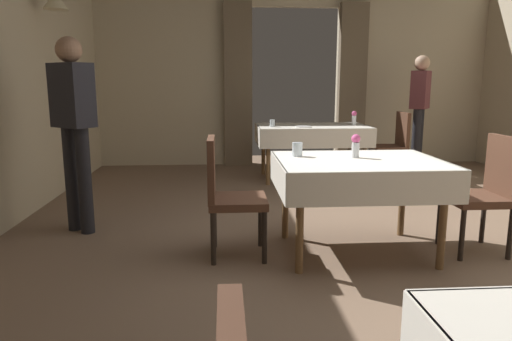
{
  "coord_description": "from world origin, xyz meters",
  "views": [
    {
      "loc": [
        -1.15,
        -3.45,
        1.34
      ],
      "look_at": [
        -0.88,
        0.54,
        0.58
      ],
      "focal_mm": 32.66,
      "sensor_mm": 36.0,
      "label": 1
    }
  ],
  "objects_px": {
    "dining_table_mid": "(358,171)",
    "plate_far_c": "(303,127)",
    "chair_far_right": "(394,142)",
    "person_diner_standing_aside": "(420,104)",
    "chair_mid_right": "(487,189)",
    "dining_table_far": "(312,132)",
    "flower_vase_mid": "(356,145)",
    "glass_far_b": "(272,123)",
    "chair_mid_left": "(227,191)",
    "glass_mid_b": "(297,149)",
    "flower_vase_far": "(354,118)",
    "person_waiter_by_doorway": "(74,119)"
  },
  "relations": [
    {
      "from": "dining_table_mid",
      "to": "plate_far_c",
      "type": "relative_size",
      "value": 5.8
    },
    {
      "from": "chair_far_right",
      "to": "person_diner_standing_aside",
      "type": "distance_m",
      "value": 0.88
    },
    {
      "from": "chair_mid_right",
      "to": "plate_far_c",
      "type": "bearing_deg",
      "value": 110.51
    },
    {
      "from": "plate_far_c",
      "to": "dining_table_far",
      "type": "bearing_deg",
      "value": 55.48
    },
    {
      "from": "flower_vase_mid",
      "to": "plate_far_c",
      "type": "distance_m",
      "value": 2.54
    },
    {
      "from": "chair_far_right",
      "to": "glass_far_b",
      "type": "xyz_separation_m",
      "value": [
        -1.71,
        -0.1,
        0.28
      ]
    },
    {
      "from": "chair_mid_left",
      "to": "plate_far_c",
      "type": "height_order",
      "value": "chair_mid_left"
    },
    {
      "from": "dining_table_far",
      "to": "chair_far_right",
      "type": "bearing_deg",
      "value": -3.35
    },
    {
      "from": "glass_mid_b",
      "to": "plate_far_c",
      "type": "distance_m",
      "value": 2.49
    },
    {
      "from": "flower_vase_far",
      "to": "chair_far_right",
      "type": "bearing_deg",
      "value": -3.86
    },
    {
      "from": "person_diner_standing_aside",
      "to": "flower_vase_far",
      "type": "bearing_deg",
      "value": -158.31
    },
    {
      "from": "chair_mid_right",
      "to": "plate_far_c",
      "type": "height_order",
      "value": "chair_mid_right"
    },
    {
      "from": "flower_vase_mid",
      "to": "glass_mid_b",
      "type": "height_order",
      "value": "flower_vase_mid"
    },
    {
      "from": "glass_mid_b",
      "to": "person_diner_standing_aside",
      "type": "xyz_separation_m",
      "value": [
        2.31,
        3.09,
        0.22
      ]
    },
    {
      "from": "chair_far_right",
      "to": "flower_vase_far",
      "type": "distance_m",
      "value": 0.66
    },
    {
      "from": "chair_far_right",
      "to": "glass_mid_b",
      "type": "height_order",
      "value": "chair_far_right"
    },
    {
      "from": "flower_vase_mid",
      "to": "person_diner_standing_aside",
      "type": "bearing_deg",
      "value": 59.71
    },
    {
      "from": "chair_mid_left",
      "to": "plate_far_c",
      "type": "distance_m",
      "value": 2.84
    },
    {
      "from": "chair_far_right",
      "to": "plate_far_c",
      "type": "bearing_deg",
      "value": -172.63
    },
    {
      "from": "dining_table_mid",
      "to": "flower_vase_far",
      "type": "distance_m",
      "value": 2.95
    },
    {
      "from": "person_waiter_by_doorway",
      "to": "flower_vase_far",
      "type": "bearing_deg",
      "value": 34.69
    },
    {
      "from": "flower_vase_mid",
      "to": "glass_far_b",
      "type": "bearing_deg",
      "value": 98.45
    },
    {
      "from": "dining_table_far",
      "to": "chair_mid_right",
      "type": "distance_m",
      "value": 3.04
    },
    {
      "from": "chair_far_right",
      "to": "person_waiter_by_doorway",
      "type": "height_order",
      "value": "person_waiter_by_doorway"
    },
    {
      "from": "dining_table_far",
      "to": "glass_mid_b",
      "type": "height_order",
      "value": "glass_mid_b"
    },
    {
      "from": "plate_far_c",
      "to": "chair_mid_right",
      "type": "bearing_deg",
      "value": -69.49
    },
    {
      "from": "glass_mid_b",
      "to": "chair_mid_right",
      "type": "bearing_deg",
      "value": -9.37
    },
    {
      "from": "glass_mid_b",
      "to": "flower_vase_far",
      "type": "bearing_deg",
      "value": 65.5
    },
    {
      "from": "flower_vase_far",
      "to": "person_diner_standing_aside",
      "type": "relative_size",
      "value": 0.11
    },
    {
      "from": "dining_table_mid",
      "to": "glass_mid_b",
      "type": "relative_size",
      "value": 11.41
    },
    {
      "from": "dining_table_mid",
      "to": "person_diner_standing_aside",
      "type": "relative_size",
      "value": 0.74
    },
    {
      "from": "plate_far_c",
      "to": "person_waiter_by_doorway",
      "type": "bearing_deg",
      "value": -140.58
    },
    {
      "from": "flower_vase_far",
      "to": "person_waiter_by_doorway",
      "type": "xyz_separation_m",
      "value": [
        -3.1,
        -2.15,
        0.17
      ]
    },
    {
      "from": "person_waiter_by_doorway",
      "to": "person_diner_standing_aside",
      "type": "xyz_separation_m",
      "value": [
        4.21,
        2.59,
        0.0
      ]
    },
    {
      "from": "chair_far_right",
      "to": "flower_vase_mid",
      "type": "distance_m",
      "value": 3.04
    },
    {
      "from": "person_diner_standing_aside",
      "to": "chair_mid_left",
      "type": "bearing_deg",
      "value": -131.24
    },
    {
      "from": "dining_table_far",
      "to": "flower_vase_mid",
      "type": "relative_size",
      "value": 8.15
    },
    {
      "from": "chair_far_right",
      "to": "dining_table_far",
      "type": "bearing_deg",
      "value": 176.65
    },
    {
      "from": "chair_mid_right",
      "to": "person_waiter_by_doorway",
      "type": "bearing_deg",
      "value": 167.53
    },
    {
      "from": "dining_table_far",
      "to": "chair_far_right",
      "type": "xyz_separation_m",
      "value": [
        1.14,
        -0.07,
        -0.15
      ]
    },
    {
      "from": "glass_mid_b",
      "to": "glass_far_b",
      "type": "bearing_deg",
      "value": 88.64
    },
    {
      "from": "plate_far_c",
      "to": "flower_vase_mid",
      "type": "bearing_deg",
      "value": -90.41
    },
    {
      "from": "chair_mid_left",
      "to": "chair_mid_right",
      "type": "bearing_deg",
      "value": -1.35
    },
    {
      "from": "flower_vase_far",
      "to": "person_waiter_by_doorway",
      "type": "distance_m",
      "value": 3.78
    },
    {
      "from": "dining_table_far",
      "to": "person_waiter_by_doorway",
      "type": "distance_m",
      "value": 3.35
    },
    {
      "from": "dining_table_far",
      "to": "flower_vase_mid",
      "type": "bearing_deg",
      "value": -93.72
    },
    {
      "from": "flower_vase_mid",
      "to": "dining_table_mid",
      "type": "bearing_deg",
      "value": -88.02
    },
    {
      "from": "chair_far_right",
      "to": "plate_far_c",
      "type": "relative_size",
      "value": 4.25
    },
    {
      "from": "glass_far_b",
      "to": "dining_table_mid",
      "type": "bearing_deg",
      "value": -81.77
    },
    {
      "from": "chair_mid_left",
      "to": "chair_mid_right",
      "type": "distance_m",
      "value": 2.04
    }
  ]
}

